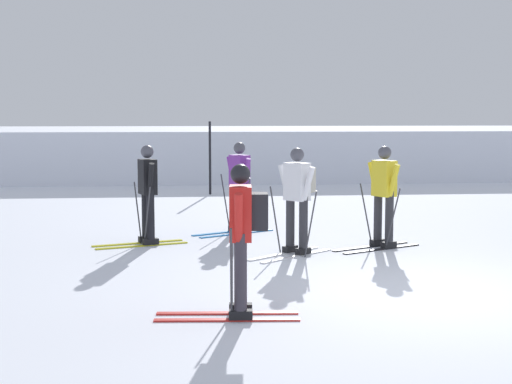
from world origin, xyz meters
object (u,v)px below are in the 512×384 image
(skier_yellow, at_px, (384,194))
(skier_purple, at_px, (239,184))
(trail_marker_pole, at_px, (210,158))
(skier_red, at_px, (242,232))
(skier_black, at_px, (147,192))
(skier_white, at_px, (298,195))

(skier_yellow, height_order, skier_purple, same)
(trail_marker_pole, bearing_deg, skier_red, -90.16)
(skier_black, xyz_separation_m, skier_white, (2.44, -1.12, 0.04))
(skier_yellow, xyz_separation_m, skier_red, (-2.67, -4.12, 0.04))
(skier_purple, distance_m, trail_marker_pole, 6.72)
(skier_yellow, relative_size, skier_purple, 1.00)
(skier_white, height_order, skier_red, same)
(skier_black, xyz_separation_m, skier_purple, (1.66, 1.14, 0.00))
(skier_black, height_order, skier_red, same)
(skier_yellow, xyz_separation_m, skier_white, (-1.51, -0.44, 0.04))
(skier_purple, bearing_deg, skier_yellow, -38.25)
(skier_white, relative_size, skier_red, 1.00)
(skier_red, xyz_separation_m, trail_marker_pole, (0.04, 12.65, 0.05))
(skier_purple, bearing_deg, skier_white, -70.82)
(skier_purple, relative_size, skier_red, 1.00)
(skier_yellow, xyz_separation_m, skier_purple, (-2.30, 1.81, 0.00))
(skier_white, xyz_separation_m, skier_purple, (-0.78, 2.25, -0.04))
(skier_white, relative_size, trail_marker_pole, 0.85)
(skier_red, bearing_deg, skier_purple, 86.39)
(skier_yellow, relative_size, skier_white, 1.00)
(skier_black, bearing_deg, skier_white, -24.57)
(skier_black, bearing_deg, skier_red, -75.02)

